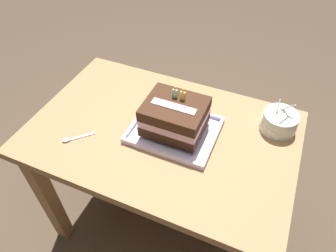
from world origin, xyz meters
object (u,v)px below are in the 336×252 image
(foil_tray, at_px, (174,131))
(bowl_stack, at_px, (279,122))
(birthday_cake, at_px, (175,116))
(serving_spoon_near_tray, at_px, (71,139))

(foil_tray, xyz_separation_m, bowl_stack, (0.36, 0.18, 0.03))
(foil_tray, relative_size, birthday_cake, 1.48)
(birthday_cake, bearing_deg, serving_spoon_near_tray, -150.93)
(foil_tray, distance_m, bowl_stack, 0.40)
(serving_spoon_near_tray, bearing_deg, bowl_stack, 27.54)
(bowl_stack, height_order, serving_spoon_near_tray, bowl_stack)
(foil_tray, distance_m, serving_spoon_near_tray, 0.39)
(birthday_cake, xyz_separation_m, serving_spoon_near_tray, (-0.34, -0.19, -0.08))
(foil_tray, height_order, serving_spoon_near_tray, foil_tray)
(birthday_cake, height_order, bowl_stack, birthday_cake)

